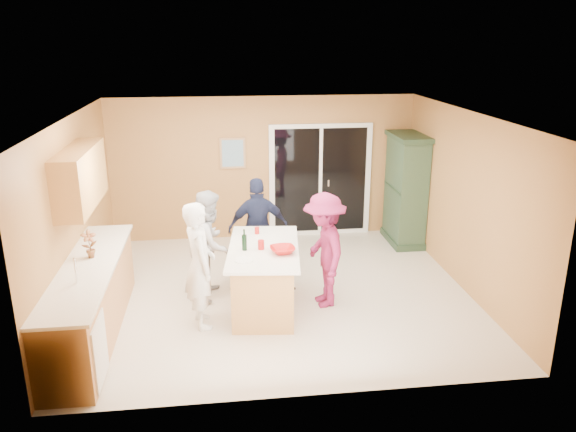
{
  "coord_description": "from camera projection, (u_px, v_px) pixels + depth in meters",
  "views": [
    {
      "loc": [
        -0.8,
        -7.47,
        3.62
      ],
      "look_at": [
        0.15,
        0.1,
        1.15
      ],
      "focal_mm": 35.0,
      "sensor_mm": 36.0,
      "label": 1
    }
  ],
  "objects": [
    {
      "name": "sliding_door",
      "position": [
        320.0,
        180.0,
        10.39
      ],
      "size": [
        1.9,
        0.07,
        2.1
      ],
      "color": "white",
      "rests_on": "floor"
    },
    {
      "name": "tumbler_far",
      "position": [
        261.0,
        245.0,
        7.44
      ],
      "size": [
        0.11,
        0.11,
        0.12
      ],
      "primitive_type": "cylinder",
      "rotation": [
        0.0,
        0.0,
        -0.33
      ],
      "color": "#B01613",
      "rests_on": "kitchen_island"
    },
    {
      "name": "tumbler_near",
      "position": [
        257.0,
        230.0,
        8.02
      ],
      "size": [
        0.08,
        0.08,
        0.1
      ],
      "primitive_type": "cylinder",
      "rotation": [
        0.0,
        0.0,
        -0.28
      ],
      "color": "#B01613",
      "rests_on": "kitchen_island"
    },
    {
      "name": "wall_front",
      "position": [
        306.0,
        283.0,
        5.5
      ],
      "size": [
        5.5,
        0.1,
        2.6
      ],
      "primitive_type": "cube",
      "color": "tan",
      "rests_on": "ground"
    },
    {
      "name": "tulip_vase",
      "position": [
        89.0,
        244.0,
        7.01
      ],
      "size": [
        0.23,
        0.19,
        0.37
      ],
      "primitive_type": "imported",
      "rotation": [
        0.0,
        0.0,
        0.36
      ],
      "color": "red",
      "rests_on": "left_cabinet_run"
    },
    {
      "name": "serving_bowl",
      "position": [
        283.0,
        250.0,
        7.32
      ],
      "size": [
        0.36,
        0.36,
        0.08
      ],
      "primitive_type": "imported",
      "rotation": [
        0.0,
        0.0,
        0.1
      ],
      "color": "#B01613",
      "rests_on": "kitchen_island"
    },
    {
      "name": "woman_navy",
      "position": [
        258.0,
        228.0,
        8.62
      ],
      "size": [
        0.95,
        0.44,
        1.58
      ],
      "primitive_type": "imported",
      "rotation": [
        0.0,
        0.0,
        3.2
      ],
      "color": "#1B213D",
      "rests_on": "floor"
    },
    {
      "name": "woman_grey",
      "position": [
        210.0,
        244.0,
        7.98
      ],
      "size": [
        0.76,
        0.88,
        1.56
      ],
      "primitive_type": "imported",
      "rotation": [
        0.0,
        0.0,
        1.33
      ],
      "color": "#A6A5A8",
      "rests_on": "floor"
    },
    {
      "name": "framed_picture",
      "position": [
        233.0,
        153.0,
        10.04
      ],
      "size": [
        0.46,
        0.04,
        0.56
      ],
      "color": "#A27851",
      "rests_on": "wall_back"
    },
    {
      "name": "kitchen_island",
      "position": [
        264.0,
        279.0,
        7.69
      ],
      "size": [
        1.11,
        1.81,
        0.9
      ],
      "rotation": [
        0.0,
        0.0,
        -0.11
      ],
      "color": "#C3824C",
      "rests_on": "floor"
    },
    {
      "name": "wall_left",
      "position": [
        75.0,
        216.0,
        7.53
      ],
      "size": [
        0.1,
        5.0,
        2.6
      ],
      "primitive_type": "cube",
      "color": "tan",
      "rests_on": "ground"
    },
    {
      "name": "wine_bottle",
      "position": [
        244.0,
        242.0,
        7.39
      ],
      "size": [
        0.07,
        0.07,
        0.29
      ],
      "rotation": [
        0.0,
        0.0,
        0.39
      ],
      "color": "black",
      "rests_on": "kitchen_island"
    },
    {
      "name": "ceiling",
      "position": [
        278.0,
        115.0,
        7.46
      ],
      "size": [
        5.5,
        5.0,
        0.1
      ],
      "primitive_type": "cube",
      "color": "silver",
      "rests_on": "wall_back"
    },
    {
      "name": "wall_back",
      "position": [
        263.0,
        168.0,
        10.22
      ],
      "size": [
        5.5,
        0.1,
        2.6
      ],
      "primitive_type": "cube",
      "color": "tan",
      "rests_on": "ground"
    },
    {
      "name": "upper_cabinets",
      "position": [
        80.0,
        178.0,
        7.19
      ],
      "size": [
        0.35,
        1.6,
        0.75
      ],
      "primitive_type": "cube",
      "color": "#C3824C",
      "rests_on": "wall_left"
    },
    {
      "name": "green_hutch",
      "position": [
        406.0,
        191.0,
        10.01
      ],
      "size": [
        0.57,
        1.08,
        1.98
      ],
      "color": "#233925",
      "rests_on": "floor"
    },
    {
      "name": "floor",
      "position": [
        279.0,
        293.0,
        8.26
      ],
      "size": [
        5.5,
        5.5,
        0.0
      ],
      "primitive_type": "plane",
      "color": "beige",
      "rests_on": "ground"
    },
    {
      "name": "woman_magenta",
      "position": [
        324.0,
        250.0,
        7.69
      ],
      "size": [
        0.69,
        1.09,
        1.61
      ],
      "primitive_type": "imported",
      "rotation": [
        0.0,
        0.0,
        -1.48
      ],
      "color": "maroon",
      "rests_on": "floor"
    },
    {
      "name": "left_cabinet_run",
      "position": [
        89.0,
        307.0,
        6.83
      ],
      "size": [
        0.65,
        3.05,
        1.24
      ],
      "color": "#C3824C",
      "rests_on": "floor"
    },
    {
      "name": "white_plate",
      "position": [
        244.0,
        260.0,
        7.07
      ],
      "size": [
        0.27,
        0.27,
        0.02
      ],
      "primitive_type": "cylinder",
      "rotation": [
        0.0,
        0.0,
        -0.14
      ],
      "color": "silver",
      "rests_on": "kitchen_island"
    },
    {
      "name": "wall_right",
      "position": [
        465.0,
        201.0,
        8.19
      ],
      "size": [
        0.1,
        5.0,
        2.6
      ],
      "primitive_type": "cube",
      "color": "tan",
      "rests_on": "ground"
    },
    {
      "name": "woman_white",
      "position": [
        200.0,
        265.0,
        7.12
      ],
      "size": [
        0.52,
        0.68,
        1.66
      ],
      "primitive_type": "imported",
      "rotation": [
        0.0,
        0.0,
        1.79
      ],
      "color": "white",
      "rests_on": "floor"
    }
  ]
}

